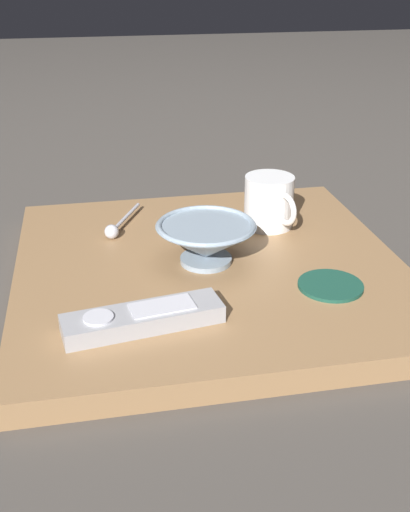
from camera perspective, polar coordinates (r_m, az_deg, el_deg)
name	(u,v)px	position (r m, az deg, el deg)	size (l,w,h in m)	color
ground_plane	(209,282)	(0.94, 0.41, -2.38)	(6.00, 6.00, 0.00)	#47423D
table	(209,272)	(0.93, 0.41, -1.46)	(0.56, 0.57, 0.03)	#936D47
cereal_bowl	(205,239)	(0.91, 0.04, 1.57)	(0.15, 0.15, 0.06)	#8C9EAD
coffee_mug	(269,202)	(1.03, 5.93, 4.96)	(0.11, 0.08, 0.09)	white
teaspoon	(115,228)	(1.02, -8.21, 2.58)	(0.12, 0.07, 0.02)	silver
tv_remote_near	(143,318)	(0.77, -5.72, -5.68)	(0.08, 0.20, 0.03)	#9E9EA3
drink_coaster	(331,285)	(0.87, 11.43, -2.66)	(0.09, 0.09, 0.01)	#194738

